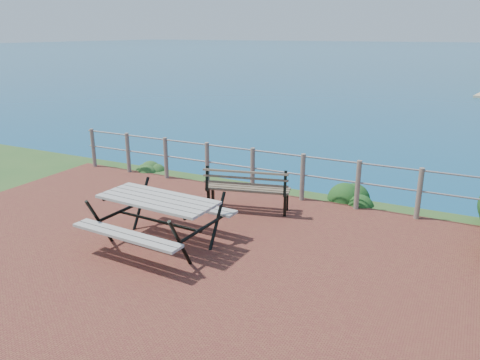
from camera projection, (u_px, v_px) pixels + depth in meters
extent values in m
cube|color=brown|center=(164.00, 254.00, 7.53)|extent=(10.00, 7.00, 0.12)
plane|color=#14647C|center=(472.00, 41.00, 177.82)|extent=(1200.00, 1200.00, 0.00)
cylinder|color=#6B5B4C|center=(93.00, 148.00, 12.19)|extent=(0.10, 0.10, 1.00)
cylinder|color=#6B5B4C|center=(128.00, 153.00, 11.70)|extent=(0.10, 0.10, 1.00)
cylinder|color=#6B5B4C|center=(166.00, 158.00, 11.21)|extent=(0.10, 0.10, 1.00)
cylinder|color=#6B5B4C|center=(207.00, 164.00, 10.72)|extent=(0.10, 0.10, 1.00)
cylinder|color=#6B5B4C|center=(253.00, 170.00, 10.23)|extent=(0.10, 0.10, 1.00)
cylinder|color=#6B5B4C|center=(303.00, 177.00, 9.73)|extent=(0.10, 0.10, 1.00)
cylinder|color=#6B5B4C|center=(358.00, 185.00, 9.24)|extent=(0.10, 0.10, 1.00)
cylinder|color=#6B5B4C|center=(419.00, 194.00, 8.75)|extent=(0.10, 0.10, 1.00)
cylinder|color=slate|center=(253.00, 150.00, 10.09)|extent=(9.40, 0.04, 0.04)
cylinder|color=slate|center=(253.00, 168.00, 10.21)|extent=(9.40, 0.04, 0.04)
cube|color=#9E998D|center=(157.00, 199.00, 7.55)|extent=(2.01, 0.92, 0.04)
cube|color=#9E998D|center=(158.00, 218.00, 7.65)|extent=(1.98, 0.40, 0.04)
cube|color=#9E998D|center=(158.00, 218.00, 7.65)|extent=(1.98, 0.40, 0.04)
cylinder|color=black|center=(159.00, 221.00, 7.66)|extent=(1.69, 0.15, 0.05)
cube|color=brown|center=(248.00, 188.00, 9.18)|extent=(1.70, 0.79, 0.04)
cube|color=brown|center=(248.00, 174.00, 9.10)|extent=(1.63, 0.52, 0.38)
cube|color=black|center=(248.00, 199.00, 9.25)|extent=(0.06, 0.07, 0.45)
cube|color=black|center=(248.00, 199.00, 9.25)|extent=(0.06, 0.07, 0.45)
cube|color=black|center=(248.00, 199.00, 9.25)|extent=(0.06, 0.07, 0.45)
cube|color=black|center=(248.00, 199.00, 9.25)|extent=(0.06, 0.07, 0.45)
ellipsoid|color=#29531F|center=(151.00, 171.00, 12.00)|extent=(0.67, 0.67, 0.37)
ellipsoid|color=#164818|center=(353.00, 201.00, 9.85)|extent=(0.76, 0.76, 0.50)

